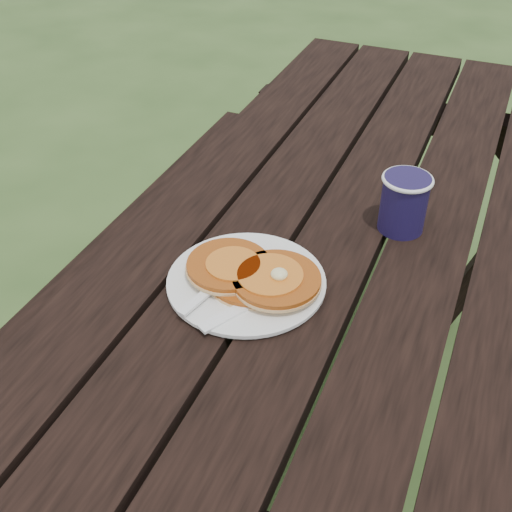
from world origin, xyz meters
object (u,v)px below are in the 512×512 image
at_px(pancake_stack, 254,274).
at_px(coffee_cup, 404,200).
at_px(plate, 246,282).
at_px(picnic_table, 335,358).

relative_size(pancake_stack, coffee_cup, 2.09).
xyz_separation_m(plate, pancake_stack, (0.01, 0.00, 0.02)).
bearing_deg(picnic_table, coffee_cup, 0.50).
relative_size(picnic_table, coffee_cup, 16.78).
bearing_deg(coffee_cup, pancake_stack, -125.67).
distance_m(plate, coffee_cup, 0.33).
bearing_deg(pancake_stack, plate, -174.24).
bearing_deg(picnic_table, plate, -111.79).
bearing_deg(plate, picnic_table, 68.21).
xyz_separation_m(picnic_table, coffee_cup, (0.09, 0.00, 0.44)).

